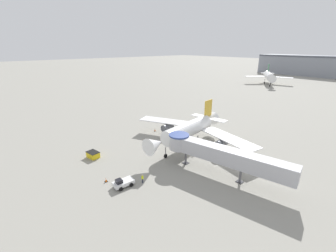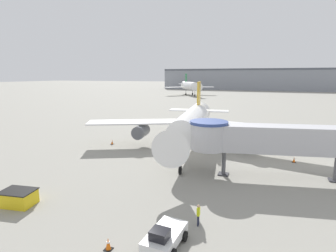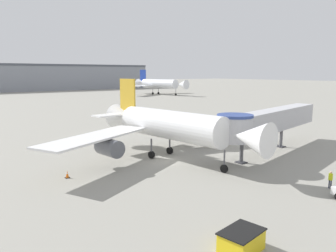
{
  "view_description": "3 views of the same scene",
  "coord_description": "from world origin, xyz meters",
  "px_view_note": "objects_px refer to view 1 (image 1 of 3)",
  "views": [
    {
      "loc": [
        35.1,
        -35.3,
        22.81
      ],
      "look_at": [
        -3.54,
        -1.58,
        4.45
      ],
      "focal_mm": 24.0,
      "sensor_mm": 36.0,
      "label": 1
    },
    {
      "loc": [
        10.89,
        -33.42,
        10.81
      ],
      "look_at": [
        -0.59,
        -3.99,
        4.68
      ],
      "focal_mm": 28.0,
      "sensor_mm": 36.0,
      "label": 2
    },
    {
      "loc": [
        -22.6,
        -31.08,
        10.62
      ],
      "look_at": [
        -0.75,
        -0.93,
        4.53
      ],
      "focal_mm": 35.0,
      "sensor_mm": 36.0,
      "label": 3
    }
  ],
  "objects_px": {
    "jet_bridge": "(217,153)",
    "traffic_cone_port_wing": "(155,130)",
    "ground_crew_marshaller": "(142,178)",
    "background_jet_green_tail": "(269,76)",
    "service_container_yellow": "(93,155)",
    "traffic_cone_starboard_wing": "(238,164)",
    "main_airplane": "(190,129)",
    "traffic_cone_apron_front": "(106,180)",
    "pushback_tug_white": "(123,183)"
  },
  "relations": [
    {
      "from": "traffic_cone_apron_front",
      "to": "ground_crew_marshaller",
      "type": "distance_m",
      "value": 6.57
    },
    {
      "from": "background_jet_green_tail",
      "to": "pushback_tug_white",
      "type": "bearing_deg",
      "value": -106.68
    },
    {
      "from": "jet_bridge",
      "to": "pushback_tug_white",
      "type": "height_order",
      "value": "jet_bridge"
    },
    {
      "from": "service_container_yellow",
      "to": "traffic_cone_port_wing",
      "type": "bearing_deg",
      "value": 100.67
    },
    {
      "from": "jet_bridge",
      "to": "main_airplane",
      "type": "bearing_deg",
      "value": 143.33
    },
    {
      "from": "jet_bridge",
      "to": "service_container_yellow",
      "type": "height_order",
      "value": "jet_bridge"
    },
    {
      "from": "pushback_tug_white",
      "to": "service_container_yellow",
      "type": "bearing_deg",
      "value": -179.41
    },
    {
      "from": "jet_bridge",
      "to": "traffic_cone_starboard_wing",
      "type": "relative_size",
      "value": 32.75
    },
    {
      "from": "pushback_tug_white",
      "to": "ground_crew_marshaller",
      "type": "distance_m",
      "value": 3.4
    },
    {
      "from": "main_airplane",
      "to": "ground_crew_marshaller",
      "type": "height_order",
      "value": "main_airplane"
    },
    {
      "from": "traffic_cone_port_wing",
      "to": "traffic_cone_starboard_wing",
      "type": "distance_m",
      "value": 26.32
    },
    {
      "from": "traffic_cone_port_wing",
      "to": "jet_bridge",
      "type": "bearing_deg",
      "value": -11.61
    },
    {
      "from": "traffic_cone_starboard_wing",
      "to": "jet_bridge",
      "type": "bearing_deg",
      "value": -100.5
    },
    {
      "from": "pushback_tug_white",
      "to": "background_jet_green_tail",
      "type": "xyz_separation_m",
      "value": [
        -35.4,
        124.46,
        4.43
      ]
    },
    {
      "from": "main_airplane",
      "to": "ground_crew_marshaller",
      "type": "distance_m",
      "value": 18.92
    },
    {
      "from": "jet_bridge",
      "to": "pushback_tug_white",
      "type": "relative_size",
      "value": 6.52
    },
    {
      "from": "jet_bridge",
      "to": "traffic_cone_port_wing",
      "type": "bearing_deg",
      "value": 156.21
    },
    {
      "from": "main_airplane",
      "to": "jet_bridge",
      "type": "distance_m",
      "value": 13.45
    },
    {
      "from": "service_container_yellow",
      "to": "background_jet_green_tail",
      "type": "relative_size",
      "value": 0.12
    },
    {
      "from": "pushback_tug_white",
      "to": "traffic_cone_port_wing",
      "type": "height_order",
      "value": "pushback_tug_white"
    },
    {
      "from": "jet_bridge",
      "to": "traffic_cone_port_wing",
      "type": "xyz_separation_m",
      "value": [
        -25.2,
        5.18,
        -3.92
      ]
    },
    {
      "from": "pushback_tug_white",
      "to": "ground_crew_marshaller",
      "type": "relative_size",
      "value": 2.2
    },
    {
      "from": "service_container_yellow",
      "to": "ground_crew_marshaller",
      "type": "xyz_separation_m",
      "value": [
        14.95,
        2.51,
        0.29
      ]
    },
    {
      "from": "main_airplane",
      "to": "background_jet_green_tail",
      "type": "bearing_deg",
      "value": 98.48
    },
    {
      "from": "pushback_tug_white",
      "to": "traffic_cone_port_wing",
      "type": "relative_size",
      "value": 4.69
    },
    {
      "from": "jet_bridge",
      "to": "pushback_tug_white",
      "type": "distance_m",
      "value": 17.56
    },
    {
      "from": "ground_crew_marshaller",
      "to": "main_airplane",
      "type": "bearing_deg",
      "value": 18.61
    },
    {
      "from": "service_container_yellow",
      "to": "traffic_cone_starboard_wing",
      "type": "distance_m",
      "value": 30.59
    },
    {
      "from": "service_container_yellow",
      "to": "traffic_cone_apron_front",
      "type": "relative_size",
      "value": 3.73
    },
    {
      "from": "main_airplane",
      "to": "pushback_tug_white",
      "type": "distance_m",
      "value": 21.56
    },
    {
      "from": "main_airplane",
      "to": "traffic_cone_port_wing",
      "type": "xyz_separation_m",
      "value": [
        -12.96,
        -0.4,
        -3.76
      ]
    },
    {
      "from": "jet_bridge",
      "to": "pushback_tug_white",
      "type": "xyz_separation_m",
      "value": [
        -7.9,
        -15.27,
        -3.58
      ]
    },
    {
      "from": "jet_bridge",
      "to": "background_jet_green_tail",
      "type": "relative_size",
      "value": 0.94
    },
    {
      "from": "traffic_cone_apron_front",
      "to": "traffic_cone_port_wing",
      "type": "relative_size",
      "value": 1.05
    },
    {
      "from": "pushback_tug_white",
      "to": "traffic_cone_port_wing",
      "type": "distance_m",
      "value": 26.79
    },
    {
      "from": "main_airplane",
      "to": "traffic_cone_port_wing",
      "type": "relative_size",
      "value": 42.6
    },
    {
      "from": "main_airplane",
      "to": "ground_crew_marshaller",
      "type": "xyz_separation_m",
      "value": [
        5.73,
        -17.74,
        -3.18
      ]
    },
    {
      "from": "pushback_tug_white",
      "to": "traffic_cone_apron_front",
      "type": "distance_m",
      "value": 3.58
    },
    {
      "from": "jet_bridge",
      "to": "traffic_cone_apron_front",
      "type": "relative_size",
      "value": 29.12
    },
    {
      "from": "jet_bridge",
      "to": "ground_crew_marshaller",
      "type": "distance_m",
      "value": 14.2
    },
    {
      "from": "service_container_yellow",
      "to": "traffic_cone_port_wing",
      "type": "distance_m",
      "value": 20.21
    },
    {
      "from": "pushback_tug_white",
      "to": "traffic_cone_starboard_wing",
      "type": "height_order",
      "value": "pushback_tug_white"
    },
    {
      "from": "main_airplane",
      "to": "background_jet_green_tail",
      "type": "xyz_separation_m",
      "value": [
        -31.06,
        103.62,
        1.0
      ]
    },
    {
      "from": "traffic_cone_apron_front",
      "to": "traffic_cone_port_wing",
      "type": "distance_m",
      "value": 26.15
    },
    {
      "from": "jet_bridge",
      "to": "traffic_cone_port_wing",
      "type": "distance_m",
      "value": 26.02
    },
    {
      "from": "main_airplane",
      "to": "jet_bridge",
      "type": "xyz_separation_m",
      "value": [
        12.24,
        -5.58,
        0.15
      ]
    },
    {
      "from": "jet_bridge",
      "to": "traffic_cone_apron_front",
      "type": "distance_m",
      "value": 20.54
    },
    {
      "from": "jet_bridge",
      "to": "background_jet_green_tail",
      "type": "xyz_separation_m",
      "value": [
        -43.3,
        109.19,
        0.84
      ]
    },
    {
      "from": "ground_crew_marshaller",
      "to": "background_jet_green_tail",
      "type": "height_order",
      "value": "background_jet_green_tail"
    },
    {
      "from": "ground_crew_marshaller",
      "to": "traffic_cone_port_wing",
      "type": "bearing_deg",
      "value": 47.84
    }
  ]
}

